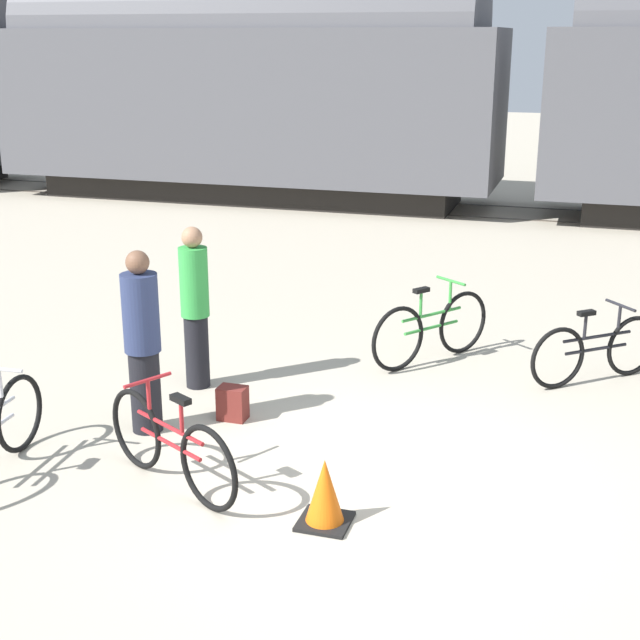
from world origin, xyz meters
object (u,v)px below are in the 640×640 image
(bicycle_green, at_px, (431,329))
(backpack, at_px, (233,403))
(person_in_navy, at_px, (143,342))
(freight_train, at_px, (525,82))
(traffic_cone, at_px, (325,494))
(person_in_green, at_px, (195,307))
(bicycle_black, at_px, (596,350))
(bicycle_maroon, at_px, (170,445))

(bicycle_green, xyz_separation_m, backpack, (-1.57, -2.22, -0.23))
(bicycle_green, height_order, person_in_navy, person_in_navy)
(freight_train, height_order, traffic_cone, freight_train)
(person_in_green, distance_m, traffic_cone, 3.25)
(backpack, distance_m, traffic_cone, 2.19)
(freight_train, xyz_separation_m, bicycle_black, (1.76, -9.75, -2.37))
(freight_train, height_order, bicycle_green, freight_train)
(person_in_navy, distance_m, backpack, 1.11)
(person_in_navy, bearing_deg, bicycle_black, 9.82)
(person_in_green, height_order, backpack, person_in_green)
(freight_train, xyz_separation_m, traffic_cone, (-0.20, -13.50, -2.49))
(bicycle_maroon, height_order, traffic_cone, bicycle_maroon)
(bicycle_maroon, bearing_deg, bicycle_black, 46.75)
(freight_train, distance_m, person_in_green, 11.55)
(freight_train, distance_m, traffic_cone, 13.73)
(bicycle_green, bearing_deg, person_in_green, -146.32)
(bicycle_maroon, xyz_separation_m, bicycle_black, (3.36, 3.57, -0.02))
(backpack, bearing_deg, bicycle_green, 54.71)
(bicycle_black, relative_size, person_in_navy, 0.75)
(freight_train, bearing_deg, traffic_cone, -90.84)
(backpack, bearing_deg, person_in_navy, -145.16)
(freight_train, relative_size, bicycle_maroon, 30.67)
(bicycle_maroon, xyz_separation_m, backpack, (-0.05, 1.45, -0.21))
(bicycle_maroon, xyz_separation_m, person_in_navy, (-0.74, 0.97, 0.51))
(bicycle_black, xyz_separation_m, person_in_navy, (-4.10, -2.60, 0.53))
(person_in_navy, xyz_separation_m, traffic_cone, (2.14, -1.15, -0.64))
(traffic_cone, bearing_deg, person_in_green, 132.64)
(freight_train, distance_m, bicycle_maroon, 13.62)
(backpack, bearing_deg, bicycle_maroon, -87.98)
(bicycle_green, height_order, person_in_green, person_in_green)
(backpack, relative_size, traffic_cone, 0.62)
(bicycle_maroon, distance_m, bicycle_green, 3.97)
(bicycle_green, distance_m, person_in_navy, 3.56)
(person_in_green, bearing_deg, person_in_navy, 150.20)
(bicycle_black, bearing_deg, bicycle_green, 176.84)
(traffic_cone, bearing_deg, bicycle_green, 88.26)
(bicycle_black, height_order, person_in_green, person_in_green)
(bicycle_green, height_order, traffic_cone, bicycle_green)
(backpack, bearing_deg, person_in_green, 134.78)
(bicycle_black, relative_size, backpack, 3.93)
(bicycle_maroon, bearing_deg, person_in_navy, 127.37)
(bicycle_black, relative_size, bicycle_green, 0.91)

